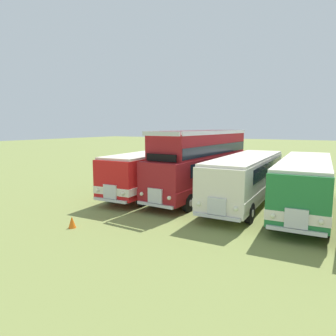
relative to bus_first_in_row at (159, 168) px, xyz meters
The scene contains 5 objects.
bus_first_in_row is the anchor object (origin of this frame).
bus_second_in_row 3.37m from the bus_first_in_row, ahead, with size 3.08×11.14×4.52m.
bus_third_in_row 6.62m from the bus_first_in_row, ahead, with size 2.71×10.66×2.99m.
bus_fourth_in_row 9.91m from the bus_first_in_row, ahead, with size 2.99×11.03×2.99m.
cone_mid_row 9.11m from the bus_first_in_row, 85.98° to the right, with size 0.36×0.36×0.56m, color orange.
Camera 1 is at (-1.77, -18.58, 4.78)m, focal length 32.23 mm.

